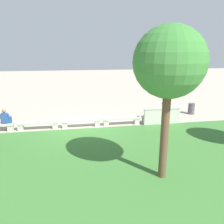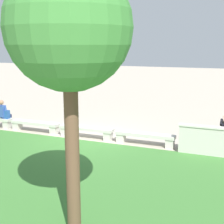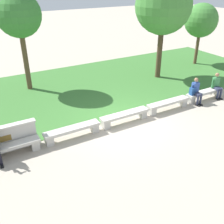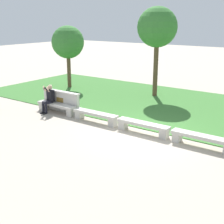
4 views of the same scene
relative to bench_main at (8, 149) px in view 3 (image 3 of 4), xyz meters
The scene contains 14 objects.
ground_plane 4.77m from the bench_main, ahead, with size 80.00×80.00×0.00m, color #B2A593.
grass_strip 6.48m from the bench_main, 42.61° to the left, with size 23.74×8.00×0.03m, color #3D7533.
bench_main is the anchor object (origin of this frame).
bench_near 2.38m from the bench_main, ahead, with size 2.21×0.40×0.45m.
bench_mid 4.76m from the bench_main, ahead, with size 2.21×0.40×0.45m.
bench_far 7.14m from the bench_main, ahead, with size 2.21×0.40×0.45m.
bench_end 9.52m from the bench_main, ahead, with size 2.21×0.40×0.45m.
backrest_wall_with_plaque 0.40m from the bench_main, 90.00° to the left, with size 2.25×0.24×1.01m.
person_distant 8.81m from the bench_main, ahead, with size 0.48×0.69×1.26m.
person_companion 10.25m from the bench_main, ahead, with size 0.48×0.71×1.26m.
backpack 8.64m from the bench_main, ahead, with size 0.28×0.24×0.43m.
tree_behind_wall 7.11m from the bench_main, 69.09° to the left, with size 2.22×2.22×5.01m.
tree_left_background 14.55m from the bench_main, 18.70° to the left, with size 2.19×2.19×4.04m.
tree_far_back 10.91m from the bench_main, 21.40° to the left, with size 3.13×3.13×5.70m.
Camera 3 is at (-5.31, -8.18, 5.60)m, focal length 42.00 mm.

